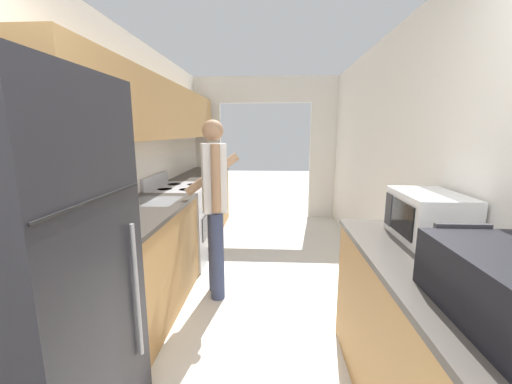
% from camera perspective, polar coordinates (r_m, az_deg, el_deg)
% --- Properties ---
extents(wall_left, '(0.38, 7.60, 2.50)m').
position_cam_1_polar(wall_left, '(3.22, -22.05, 8.50)').
color(wall_left, white).
rests_on(wall_left, ground_plane).
extents(wall_right, '(0.06, 7.60, 2.50)m').
position_cam_1_polar(wall_right, '(2.74, 27.70, 3.23)').
color(wall_right, white).
rests_on(wall_right, ground_plane).
extents(wall_far_with_doorway, '(2.91, 0.06, 2.50)m').
position_cam_1_polar(wall_far_with_doorway, '(5.71, 1.67, 9.74)').
color(wall_far_with_doorway, white).
rests_on(wall_far_with_doorway, ground_plane).
extents(counter_left, '(0.62, 3.98, 0.92)m').
position_cam_1_polar(counter_left, '(3.90, -13.52, -5.70)').
color(counter_left, '#B2844C').
rests_on(counter_left, ground_plane).
extents(counter_right, '(0.62, 1.71, 0.92)m').
position_cam_1_polar(counter_right, '(1.97, 29.59, -24.48)').
color(counter_right, '#B2844C').
rests_on(counter_right, ground_plane).
extents(refrigerator, '(0.73, 0.76, 1.80)m').
position_cam_1_polar(refrigerator, '(1.73, -36.10, -13.75)').
color(refrigerator, black).
rests_on(refrigerator, ground_plane).
extents(range_oven, '(0.66, 0.78, 1.06)m').
position_cam_1_polar(range_oven, '(3.90, -13.40, -5.62)').
color(range_oven, '#B7B7BC').
rests_on(range_oven, ground_plane).
extents(person, '(0.53, 0.44, 1.66)m').
position_cam_1_polar(person, '(2.93, -7.52, -2.26)').
color(person, '#384266').
rests_on(person, ground_plane).
extents(microwave, '(0.34, 0.50, 0.29)m').
position_cam_1_polar(microwave, '(2.13, 28.75, -3.92)').
color(microwave, white).
rests_on(microwave, counter_right).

